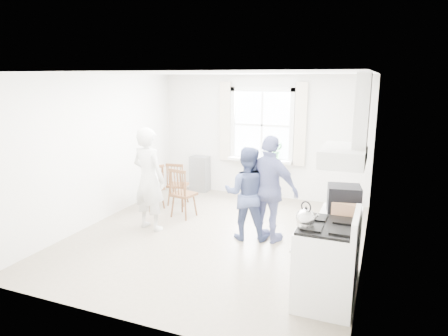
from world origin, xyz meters
TOP-DOWN VIEW (x-y plane):
  - room_shell at (0.00, 0.00)m, footprint 4.62×5.12m
  - window_assembly at (0.00, 2.45)m, footprint 1.88×0.24m
  - range_hood at (2.07, -1.35)m, footprint 0.45×0.76m
  - shelf_unit at (-1.40, 2.33)m, footprint 0.40×0.30m
  - gas_stove at (1.91, -1.35)m, footprint 0.68×0.76m
  - kettle at (1.68, -1.50)m, footprint 0.21×0.21m
  - low_cabinet at (1.98, -0.65)m, footprint 0.50×0.55m
  - stereo_stack at (2.00, -0.72)m, footprint 0.44×0.41m
  - cardboard_box at (2.05, -0.86)m, footprint 0.33×0.26m
  - windsor_chair_a at (-1.38, 1.18)m, footprint 0.43×0.42m
  - windsor_chair_b at (-0.96, 0.56)m, footprint 0.46×0.46m
  - windsor_chair_c at (-1.64, 0.80)m, footprint 0.50×0.50m
  - person_left at (-1.19, -0.10)m, footprint 0.75×0.75m
  - person_mid at (0.46, 0.12)m, footprint 0.86×0.86m
  - person_right at (0.83, 0.16)m, footprint 1.26×1.26m
  - potted_plant at (0.37, 2.36)m, footprint 0.24×0.24m

SIDE VIEW (x-z plane):
  - shelf_unit at x=-1.40m, z-range 0.00..0.80m
  - low_cabinet at x=1.98m, z-range 0.00..0.90m
  - gas_stove at x=1.91m, z-range -0.08..1.04m
  - windsor_chair_a at x=-1.38m, z-range 0.10..0.98m
  - windsor_chair_c at x=-1.64m, z-range 0.10..1.01m
  - windsor_chair_b at x=-0.96m, z-range 0.10..1.04m
  - person_mid at x=0.46m, z-range 0.00..1.50m
  - person_right at x=0.83m, z-range 0.00..1.69m
  - person_left at x=-1.19m, z-range 0.00..1.75m
  - cardboard_box at x=2.05m, z-range 0.90..1.08m
  - potted_plant at x=0.37m, z-range 0.85..1.22m
  - kettle at x=1.68m, z-range 0.90..1.20m
  - stereo_stack at x=2.00m, z-range 0.90..1.25m
  - room_shell at x=0.00m, z-range -0.02..2.62m
  - window_assembly at x=0.00m, z-range 0.61..2.31m
  - range_hood at x=2.07m, z-range 1.43..2.37m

